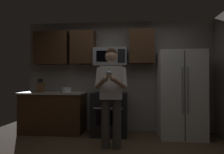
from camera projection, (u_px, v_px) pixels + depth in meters
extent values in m
cube|color=gray|center=(118.00, 76.00, 4.64)|extent=(4.40, 0.10, 2.60)
cube|color=black|center=(110.00, 113.00, 4.26)|extent=(0.76, 0.66, 0.92)
cube|color=black|center=(108.00, 118.00, 3.92)|extent=(0.48, 0.01, 0.28)
cylinder|color=#99999E|center=(108.00, 109.00, 3.90)|extent=(0.60, 0.03, 0.03)
cylinder|color=black|center=(101.00, 93.00, 4.14)|extent=(0.18, 0.18, 0.01)
cylinder|color=black|center=(118.00, 93.00, 4.11)|extent=(0.18, 0.18, 0.01)
cylinder|color=black|center=(103.00, 92.00, 4.42)|extent=(0.18, 0.18, 0.01)
cylinder|color=black|center=(118.00, 92.00, 4.38)|extent=(0.18, 0.18, 0.01)
cube|color=#9EA0A5|center=(110.00, 57.00, 4.40)|extent=(0.74, 0.40, 0.40)
cube|color=black|center=(105.00, 56.00, 4.20)|extent=(0.40, 0.01, 0.24)
cube|color=black|center=(121.00, 56.00, 4.17)|extent=(0.16, 0.01, 0.30)
cube|color=white|center=(180.00, 94.00, 4.07)|extent=(0.90, 0.72, 1.80)
cylinder|color=gray|center=(182.00, 90.00, 3.70)|extent=(0.02, 0.02, 0.90)
cylinder|color=gray|center=(188.00, 90.00, 3.69)|extent=(0.02, 0.02, 0.90)
cube|color=black|center=(185.00, 95.00, 3.71)|extent=(0.01, 0.01, 1.74)
cube|color=#4C301C|center=(52.00, 48.00, 4.59)|extent=(0.80, 0.34, 0.76)
sphere|color=brown|center=(49.00, 58.00, 4.41)|extent=(0.03, 0.03, 0.03)
cube|color=#4C301C|center=(83.00, 48.00, 4.52)|extent=(0.55, 0.34, 0.76)
sphere|color=brown|center=(81.00, 58.00, 4.33)|extent=(0.03, 0.03, 0.03)
cube|color=#4C301C|center=(141.00, 47.00, 4.38)|extent=(0.55, 0.34, 0.76)
sphere|color=brown|center=(142.00, 57.00, 4.19)|extent=(0.03, 0.03, 0.03)
cube|color=#4C301C|center=(54.00, 113.00, 4.41)|extent=(1.40, 0.62, 0.88)
cube|color=beige|center=(54.00, 93.00, 4.42)|extent=(1.44, 0.66, 0.04)
cube|color=brown|center=(41.00, 87.00, 4.40)|extent=(0.16, 0.15, 0.24)
cylinder|color=black|center=(38.00, 81.00, 4.39)|extent=(0.02, 0.04, 0.09)
cylinder|color=black|center=(39.00, 81.00, 4.38)|extent=(0.02, 0.04, 0.09)
cylinder|color=black|center=(40.00, 81.00, 4.38)|extent=(0.02, 0.04, 0.09)
cylinder|color=black|center=(41.00, 81.00, 4.38)|extent=(0.02, 0.04, 0.09)
cylinder|color=black|center=(43.00, 81.00, 4.38)|extent=(0.02, 0.04, 0.09)
cylinder|color=white|center=(66.00, 90.00, 4.34)|extent=(0.22, 0.22, 0.10)
torus|color=white|center=(66.00, 88.00, 4.34)|extent=(0.23, 0.23, 0.01)
cylinder|color=#4C4742|center=(106.00, 124.00, 3.39)|extent=(0.15, 0.15, 0.86)
cylinder|color=#4C4742|center=(117.00, 124.00, 3.37)|extent=(0.15, 0.15, 0.86)
cube|color=white|center=(111.00, 83.00, 3.39)|extent=(0.38, 0.22, 0.58)
sphere|color=tan|center=(111.00, 57.00, 3.40)|extent=(0.22, 0.22, 0.22)
sphere|color=#382314|center=(111.00, 54.00, 3.41)|extent=(0.20, 0.20, 0.20)
cylinder|color=white|center=(98.00, 77.00, 3.39)|extent=(0.15, 0.18, 0.35)
cylinder|color=tan|center=(101.00, 83.00, 3.22)|extent=(0.26, 0.33, 0.21)
sphere|color=tan|center=(105.00, 79.00, 3.08)|extent=(0.09, 0.09, 0.09)
cylinder|color=white|center=(124.00, 77.00, 3.34)|extent=(0.15, 0.18, 0.35)
cylinder|color=tan|center=(119.00, 83.00, 3.19)|extent=(0.26, 0.33, 0.21)
sphere|color=tan|center=(113.00, 79.00, 3.07)|extent=(0.09, 0.09, 0.09)
cylinder|color=#A87F56|center=(109.00, 76.00, 3.06)|extent=(0.08, 0.08, 0.06)
ellipsoid|color=silver|center=(109.00, 73.00, 3.06)|extent=(0.09, 0.09, 0.06)
cylinder|color=#4CBF66|center=(109.00, 70.00, 3.06)|extent=(0.01, 0.01, 0.06)
ellipsoid|color=#FFD159|center=(109.00, 67.00, 3.06)|extent=(0.01, 0.01, 0.02)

